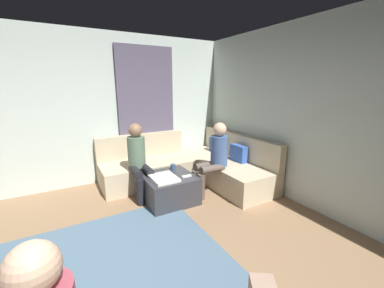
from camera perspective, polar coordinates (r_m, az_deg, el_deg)
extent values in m
cube|color=silver|center=(3.62, 32.62, 4.77)|extent=(6.00, 0.12, 2.70)
cube|color=silver|center=(4.64, -26.66, 7.01)|extent=(0.12, 6.00, 2.70)
cube|color=#595166|center=(4.79, -10.71, 7.21)|extent=(0.06, 1.10, 2.50)
cube|color=slate|center=(2.60, -16.08, -29.92)|extent=(2.60, 2.20, 0.01)
cube|color=#C6B593|center=(4.62, 7.50, -6.19)|extent=(2.10, 0.85, 0.42)
cube|color=#C6B593|center=(4.71, 11.12, -0.42)|extent=(2.10, 0.14, 0.45)
cube|color=#C6B593|center=(4.58, -10.35, -6.51)|extent=(0.85, 1.70, 0.42)
cube|color=#C6B593|center=(4.77, -12.00, -0.27)|extent=(0.14, 1.70, 0.45)
cube|color=#3359B2|center=(5.01, 5.79, -0.61)|extent=(0.36, 0.12, 0.36)
cube|color=#3359B2|center=(4.48, 10.96, -2.55)|extent=(0.36, 0.12, 0.36)
cube|color=#333338|center=(3.84, -5.54, -10.46)|extent=(0.76, 0.76, 0.42)
cube|color=white|center=(3.62, -6.72, -8.07)|extent=(0.44, 0.36, 0.04)
cylinder|color=#334C72|center=(4.00, -4.56, -5.45)|extent=(0.08, 0.08, 0.10)
cube|color=white|center=(3.69, -1.31, -7.67)|extent=(0.05, 0.15, 0.02)
cylinder|color=brown|center=(3.87, 2.20, -10.16)|extent=(0.12, 0.12, 0.42)
cylinder|color=brown|center=(4.01, 0.83, -9.26)|extent=(0.12, 0.12, 0.42)
cylinder|color=brown|center=(3.87, 4.76, -5.89)|extent=(0.12, 0.40, 0.12)
cylinder|color=brown|center=(4.02, 3.32, -5.14)|extent=(0.12, 0.40, 0.12)
cylinder|color=#3F598C|center=(3.98, 6.49, -1.62)|extent=(0.28, 0.28, 0.50)
sphere|color=#D8AD8C|center=(3.90, 6.63, 3.49)|extent=(0.22, 0.22, 0.22)
cylinder|color=black|center=(3.83, -9.60, -10.63)|extent=(0.12, 0.12, 0.42)
cylinder|color=black|center=(3.78, -12.20, -11.10)|extent=(0.12, 0.12, 0.42)
cylinder|color=black|center=(3.91, -10.77, -5.92)|extent=(0.40, 0.12, 0.12)
cylinder|color=black|center=(3.86, -13.31, -6.31)|extent=(0.40, 0.12, 0.12)
cylinder|color=#597259|center=(3.99, -13.10, -1.86)|extent=(0.28, 0.28, 0.50)
sphere|color=#8C664C|center=(3.91, -13.38, 3.23)|extent=(0.22, 0.22, 0.22)
sphere|color=#D8AD8C|center=(1.26, -33.76, -23.37)|extent=(0.22, 0.22, 0.22)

